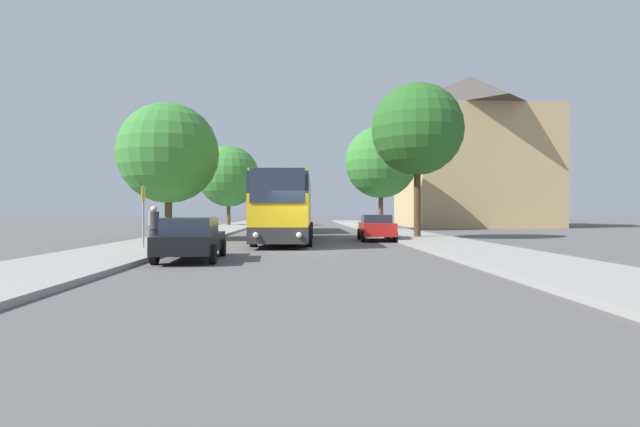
{
  "coord_description": "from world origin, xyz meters",
  "views": [
    {
      "loc": [
        -0.02,
        -20.94,
        1.66
      ],
      "look_at": [
        1.31,
        14.6,
        1.48
      ],
      "focal_mm": 28.0,
      "sensor_mm": 36.0,
      "label": 1
    }
  ],
  "objects_px": {
    "pedestrian_waiting_far": "(152,224)",
    "parked_car_left_curb": "(191,238)",
    "bus_middle": "(290,210)",
    "tree_left_far": "(168,153)",
    "tree_right_near": "(417,129)",
    "pedestrian_waiting_near": "(154,228)",
    "bus_front": "(286,207)",
    "tree_left_near": "(229,176)",
    "parked_car_right_near": "(376,227)",
    "bus_stop_sign": "(143,209)",
    "tree_right_mid": "(381,162)"
  },
  "relations": [
    {
      "from": "bus_middle",
      "to": "bus_front",
      "type": "bearing_deg",
      "value": -89.95
    },
    {
      "from": "bus_front",
      "to": "tree_left_near",
      "type": "relative_size",
      "value": 1.39
    },
    {
      "from": "tree_right_mid",
      "to": "bus_front",
      "type": "bearing_deg",
      "value": -115.45
    },
    {
      "from": "tree_left_near",
      "to": "tree_right_near",
      "type": "bearing_deg",
      "value": -60.15
    },
    {
      "from": "bus_middle",
      "to": "pedestrian_waiting_near",
      "type": "bearing_deg",
      "value": -102.92
    },
    {
      "from": "bus_middle",
      "to": "tree_left_far",
      "type": "bearing_deg",
      "value": -118.59
    },
    {
      "from": "tree_left_far",
      "to": "tree_right_near",
      "type": "distance_m",
      "value": 14.48
    },
    {
      "from": "tree_right_mid",
      "to": "pedestrian_waiting_near",
      "type": "bearing_deg",
      "value": -118.17
    },
    {
      "from": "bus_stop_sign",
      "to": "tree_right_mid",
      "type": "bearing_deg",
      "value": 58.83
    },
    {
      "from": "tree_left_far",
      "to": "tree_right_mid",
      "type": "xyz_separation_m",
      "value": [
        14.38,
        14.41,
        0.96
      ]
    },
    {
      "from": "parked_car_right_near",
      "to": "tree_left_far",
      "type": "relative_size",
      "value": 0.55
    },
    {
      "from": "bus_middle",
      "to": "tree_right_near",
      "type": "xyz_separation_m",
      "value": [
        7.79,
        -11.42,
        4.78
      ]
    },
    {
      "from": "parked_car_left_curb",
      "to": "pedestrian_waiting_near",
      "type": "height_order",
      "value": "pedestrian_waiting_near"
    },
    {
      "from": "bus_front",
      "to": "tree_left_far",
      "type": "relative_size",
      "value": 1.59
    },
    {
      "from": "parked_car_left_curb",
      "to": "pedestrian_waiting_far",
      "type": "relative_size",
      "value": 2.6
    },
    {
      "from": "parked_car_right_near",
      "to": "bus_stop_sign",
      "type": "relative_size",
      "value": 1.63
    },
    {
      "from": "bus_front",
      "to": "pedestrian_waiting_far",
      "type": "bearing_deg",
      "value": -161.27
    },
    {
      "from": "pedestrian_waiting_far",
      "to": "tree_right_mid",
      "type": "bearing_deg",
      "value": 41.23
    },
    {
      "from": "bus_front",
      "to": "pedestrian_waiting_near",
      "type": "xyz_separation_m",
      "value": [
        -4.84,
        -7.23,
        -0.84
      ]
    },
    {
      "from": "tree_left_far",
      "to": "tree_right_near",
      "type": "height_order",
      "value": "tree_right_near"
    },
    {
      "from": "bus_middle",
      "to": "tree_right_mid",
      "type": "relative_size",
      "value": 1.36
    },
    {
      "from": "bus_front",
      "to": "tree_left_near",
      "type": "distance_m",
      "value": 29.62
    },
    {
      "from": "bus_front",
      "to": "tree_left_far",
      "type": "distance_m",
      "value": 7.56
    },
    {
      "from": "pedestrian_waiting_near",
      "to": "parked_car_right_near",
      "type": "bearing_deg",
      "value": 164.77
    },
    {
      "from": "pedestrian_waiting_near",
      "to": "pedestrian_waiting_far",
      "type": "xyz_separation_m",
      "value": [
        -1.62,
        5.23,
        0.01
      ]
    },
    {
      "from": "tree_left_far",
      "to": "tree_left_near",
      "type": "bearing_deg",
      "value": 91.06
    },
    {
      "from": "parked_car_left_curb",
      "to": "bus_front",
      "type": "bearing_deg",
      "value": 71.11
    },
    {
      "from": "bus_middle",
      "to": "bus_stop_sign",
      "type": "relative_size",
      "value": 4.7
    },
    {
      "from": "parked_car_left_curb",
      "to": "parked_car_right_near",
      "type": "distance_m",
      "value": 13.4
    },
    {
      "from": "bus_front",
      "to": "pedestrian_waiting_near",
      "type": "bearing_deg",
      "value": -122.23
    },
    {
      "from": "parked_car_left_curb",
      "to": "bus_stop_sign",
      "type": "distance_m",
      "value": 4.87
    },
    {
      "from": "bus_middle",
      "to": "pedestrian_waiting_near",
      "type": "height_order",
      "value": "bus_middle"
    },
    {
      "from": "parked_car_left_curb",
      "to": "tree_left_near",
      "type": "relative_size",
      "value": 0.52
    },
    {
      "from": "bus_middle",
      "to": "parked_car_left_curb",
      "type": "xyz_separation_m",
      "value": [
        -2.77,
        -23.8,
        -0.97
      ]
    },
    {
      "from": "bus_middle",
      "to": "parked_car_right_near",
      "type": "height_order",
      "value": "bus_middle"
    },
    {
      "from": "pedestrian_waiting_near",
      "to": "tree_left_near",
      "type": "distance_m",
      "value": 36.09
    },
    {
      "from": "parked_car_left_curb",
      "to": "tree_right_near",
      "type": "height_order",
      "value": "tree_right_near"
    },
    {
      "from": "tree_right_near",
      "to": "tree_right_mid",
      "type": "height_order",
      "value": "tree_right_near"
    },
    {
      "from": "pedestrian_waiting_far",
      "to": "bus_stop_sign",
      "type": "bearing_deg",
      "value": -89.54
    },
    {
      "from": "tree_right_near",
      "to": "bus_middle",
      "type": "bearing_deg",
      "value": 124.29
    },
    {
      "from": "bus_front",
      "to": "parked_car_left_curb",
      "type": "relative_size",
      "value": 2.7
    },
    {
      "from": "bus_stop_sign",
      "to": "tree_left_near",
      "type": "relative_size",
      "value": 0.29
    },
    {
      "from": "bus_middle",
      "to": "tree_left_far",
      "type": "xyz_separation_m",
      "value": [
        -6.58,
        -12.25,
        3.2
      ]
    },
    {
      "from": "pedestrian_waiting_near",
      "to": "tree_right_near",
      "type": "distance_m",
      "value": 16.84
    },
    {
      "from": "parked_car_left_curb",
      "to": "tree_right_near",
      "type": "bearing_deg",
      "value": 47.0
    },
    {
      "from": "tree_left_far",
      "to": "tree_right_mid",
      "type": "bearing_deg",
      "value": 45.07
    },
    {
      "from": "bus_front",
      "to": "tree_right_mid",
      "type": "xyz_separation_m",
      "value": [
        7.7,
        16.19,
        4.03
      ]
    },
    {
      "from": "pedestrian_waiting_far",
      "to": "parked_car_left_curb",
      "type": "bearing_deg",
      "value": -76.15
    },
    {
      "from": "pedestrian_waiting_near",
      "to": "tree_left_far",
      "type": "distance_m",
      "value": 9.99
    },
    {
      "from": "pedestrian_waiting_far",
      "to": "pedestrian_waiting_near",
      "type": "bearing_deg",
      "value": -83.69
    }
  ]
}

